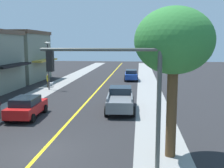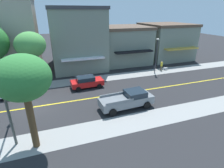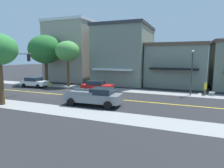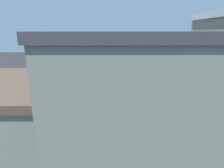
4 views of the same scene
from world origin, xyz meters
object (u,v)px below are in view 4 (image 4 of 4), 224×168
at_px(pedestrian_red_shirt, 183,86).
at_px(white_sedan_left_curb, 204,104).
at_px(street_lamp, 22,91).
at_px(pedestrian_yellow_shirt, 8,114).
at_px(parking_meter, 128,109).
at_px(street_tree_right_corner, 152,59).
at_px(fire_hydrant, 197,113).
at_px(traffic_light_mast, 164,71).
at_px(street_tree_left_near, 180,74).
at_px(small_dog, 3,117).
at_px(grey_pickup_truck, 102,89).
at_px(red_sedan_left_curb, 122,104).

bearing_deg(pedestrian_red_shirt, white_sedan_left_curb, -95.84).
height_order(street_lamp, pedestrian_yellow_shirt, street_lamp).
height_order(parking_meter, street_lamp, street_lamp).
xyz_separation_m(street_tree_right_corner, fire_hydrant, (-11.81, -3.44, -5.13)).
height_order(traffic_light_mast, pedestrian_yellow_shirt, traffic_light_mast).
height_order(street_tree_left_near, traffic_light_mast, street_tree_left_near).
bearing_deg(small_dog, grey_pickup_truck, -113.58).
bearing_deg(street_lamp, street_tree_right_corner, -55.80).
xyz_separation_m(traffic_light_mast, pedestrian_red_shirt, (1.03, -4.03, -3.03)).
bearing_deg(street_lamp, grey_pickup_truck, -44.65).
bearing_deg(parking_meter, pedestrian_red_shirt, -46.73).
height_order(street_tree_right_corner, red_sedan_left_curb, street_tree_right_corner).
bearing_deg(street_tree_right_corner, traffic_light_mast, -147.82).
xyz_separation_m(street_lamp, red_sedan_left_curb, (2.40, -12.05, -2.73)).
relative_size(street_tree_right_corner, white_sedan_left_curb, 1.71).
height_order(street_tree_left_near, fire_hydrant, street_tree_left_near).
bearing_deg(street_lamp, white_sedan_left_curb, -84.21).
bearing_deg(fire_hydrant, pedestrian_yellow_shirt, 92.86).
relative_size(street_lamp, pedestrian_yellow_shirt, 3.38).
bearing_deg(pedestrian_red_shirt, street_tree_left_near, -117.72).
xyz_separation_m(pedestrian_yellow_shirt, small_dog, (0.16, 0.73, -0.50)).
xyz_separation_m(pedestrian_red_shirt, pedestrian_yellow_shirt, (-11.61, 25.31, 0.05)).
distance_m(street_tree_left_near, parking_meter, 7.56).
bearing_deg(street_tree_left_near, street_tree_right_corner, 1.87).
bearing_deg(pedestrian_yellow_shirt, traffic_light_mast, 97.04).
xyz_separation_m(street_tree_right_corner, white_sedan_left_curb, (-9.92, -5.10, -4.71)).
bearing_deg(parking_meter, street_tree_right_corner, -24.79).
relative_size(street_tree_right_corner, pedestrian_red_shirt, 4.54).
xyz_separation_m(street_tree_left_near, pedestrian_red_shirt, (11.12, -5.13, -4.82)).
xyz_separation_m(parking_meter, white_sedan_left_curb, (1.70, -10.47, -0.02)).
bearing_deg(pedestrian_yellow_shirt, grey_pickup_truck, 113.07).
height_order(street_tree_right_corner, grey_pickup_truck, street_tree_right_corner).
distance_m(street_tree_left_near, white_sedan_left_curb, 7.20).
bearing_deg(traffic_light_mast, street_tree_left_near, -6.20).
bearing_deg(pedestrian_red_shirt, street_tree_right_corner, 163.24).
bearing_deg(traffic_light_mast, fire_hydrant, 11.61).
bearing_deg(pedestrian_red_shirt, grey_pickup_truck, -176.11).
distance_m(street_tree_left_near, street_lamp, 18.58).
distance_m(white_sedan_left_curb, small_dog, 25.78).
distance_m(parking_meter, traffic_light_mast, 11.90).
bearing_deg(street_tree_right_corner, pedestrian_red_shirt, -103.80).
height_order(traffic_light_mast, white_sedan_left_curb, traffic_light_mast).
bearing_deg(street_tree_left_near, red_sedan_left_curb, 67.88).
distance_m(fire_hydrant, street_lamp, 21.73).
bearing_deg(pedestrian_red_shirt, fire_hydrant, -104.31).
bearing_deg(traffic_light_mast, street_lamp, -63.19).
bearing_deg(street_lamp, street_tree_left_near, -90.65).
bearing_deg(street_tree_left_near, street_lamp, 89.35).
relative_size(fire_hydrant, street_lamp, 0.14).
xyz_separation_m(grey_pickup_truck, pedestrian_red_shirt, (1.75, -14.54, -0.10)).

